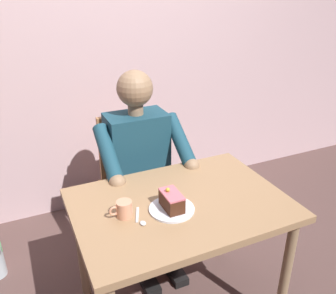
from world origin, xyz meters
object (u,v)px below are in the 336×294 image
object	(u,v)px
seated_person	(142,168)
cake_slice	(172,201)
dining_table	(180,218)
dessert_spoon	(140,219)
coffee_cup	(124,209)
chair	(134,177)

from	to	relation	value
seated_person	cake_slice	bearing A→B (deg)	83.28
dining_table	cake_slice	world-z (taller)	cake_slice
dining_table	dessert_spoon	world-z (taller)	dessert_spoon
seated_person	dessert_spoon	size ratio (longest dim) A/B	8.65
seated_person	coffee_cup	xyz separation A→B (m)	(0.28, 0.53, 0.12)
chair	seated_person	xyz separation A→B (m)	(0.00, 0.17, 0.15)
dining_table	seated_person	xyz separation A→B (m)	(0.00, -0.52, 0.02)
seated_person	coffee_cup	distance (m)	0.61
chair	seated_person	world-z (taller)	seated_person
dining_table	coffee_cup	world-z (taller)	coffee_cup
coffee_cup	seated_person	bearing A→B (deg)	-118.12
cake_slice	dessert_spoon	distance (m)	0.16
cake_slice	coffee_cup	distance (m)	0.22
seated_person	dining_table	bearing A→B (deg)	90.00
cake_slice	dessert_spoon	world-z (taller)	cake_slice
cake_slice	dessert_spoon	bearing A→B (deg)	4.19
seated_person	cake_slice	world-z (taller)	seated_person
cake_slice	coffee_cup	size ratio (longest dim) A/B	1.26
seated_person	coffee_cup	bearing A→B (deg)	61.88
cake_slice	dessert_spoon	size ratio (longest dim) A/B	0.94
chair	dessert_spoon	world-z (taller)	chair
dining_table	cake_slice	xyz separation A→B (m)	(0.07, 0.04, 0.14)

